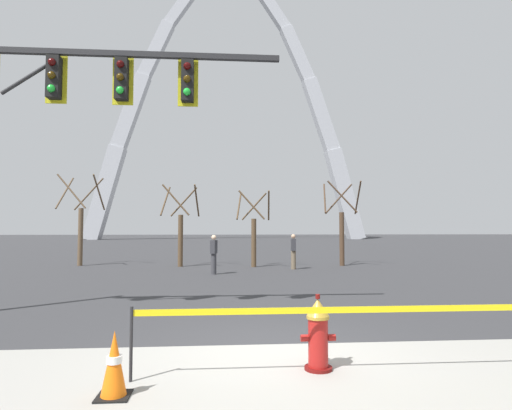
# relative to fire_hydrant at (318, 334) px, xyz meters

# --- Properties ---
(ground_plane) EXTENTS (240.00, 240.00, 0.00)m
(ground_plane) POSITION_rel_fire_hydrant_xyz_m (-0.49, 1.01, -0.47)
(ground_plane) COLOR #333335
(fire_hydrant) EXTENTS (0.46, 0.48, 0.99)m
(fire_hydrant) POSITION_rel_fire_hydrant_xyz_m (0.00, 0.00, 0.00)
(fire_hydrant) COLOR #5E0F0D
(fire_hydrant) RESTS_ON ground
(caution_tape_barrier) EXTENTS (5.86, 0.05, 0.91)m
(caution_tape_barrier) POSITION_rel_fire_hydrant_xyz_m (0.55, -0.25, 0.17)
(caution_tape_barrier) COLOR #232326
(caution_tape_barrier) RESTS_ON ground
(traffic_cone_by_hydrant) EXTENTS (0.36, 0.36, 0.73)m
(traffic_cone_by_hydrant) POSITION_rel_fire_hydrant_xyz_m (-2.45, -0.72, -0.11)
(traffic_cone_by_hydrant) COLOR black
(traffic_cone_by_hydrant) RESTS_ON ground
(traffic_signal_gantry) EXTENTS (7.82, 0.44, 6.00)m
(traffic_signal_gantry) POSITION_rel_fire_hydrant_xyz_m (-5.25, 3.53, 3.94)
(traffic_signal_gantry) COLOR #232326
(traffic_signal_gantry) RESTS_ON ground
(monument_arch) EXTENTS (47.56, 2.60, 47.37)m
(monument_arch) POSITION_rel_fire_hydrant_xyz_m (-0.49, 67.02, 20.20)
(monument_arch) COLOR #B2B5BC
(monument_arch) RESTS_ON ground
(tree_far_left) EXTENTS (2.07, 2.09, 4.51)m
(tree_far_left) POSITION_rel_fire_hydrant_xyz_m (-8.35, 16.34, 1.54)
(tree_far_left) COLOR brown
(tree_far_left) RESTS_ON ground
(tree_left_mid) EXTENTS (1.83, 1.84, 3.97)m
(tree_left_mid) POSITION_rel_fire_hydrant_xyz_m (-3.31, 15.46, 1.30)
(tree_left_mid) COLOR brown
(tree_left_mid) RESTS_ON ground
(tree_center_left) EXTENTS (1.70, 1.71, 3.66)m
(tree_center_left) POSITION_rel_fire_hydrant_xyz_m (0.25, 14.95, 1.16)
(tree_center_left) COLOR brown
(tree_center_left) RESTS_ON ground
(tree_center_right) EXTENTS (1.93, 1.94, 4.19)m
(tree_center_right) POSITION_rel_fire_hydrant_xyz_m (4.70, 15.33, 1.39)
(tree_center_right) COLOR #473323
(tree_center_right) RESTS_ON ground
(pedestrian_walking_left) EXTENTS (0.22, 0.35, 1.59)m
(pedestrian_walking_left) POSITION_rel_fire_hydrant_xyz_m (1.97, 13.66, 0.35)
(pedestrian_walking_left) COLOR brown
(pedestrian_walking_left) RESTS_ON ground
(pedestrian_standing_center) EXTENTS (0.30, 0.39, 1.59)m
(pedestrian_standing_center) POSITION_rel_fire_hydrant_xyz_m (-1.61, 11.81, 0.35)
(pedestrian_standing_center) COLOR #38383D
(pedestrian_standing_center) RESTS_ON ground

